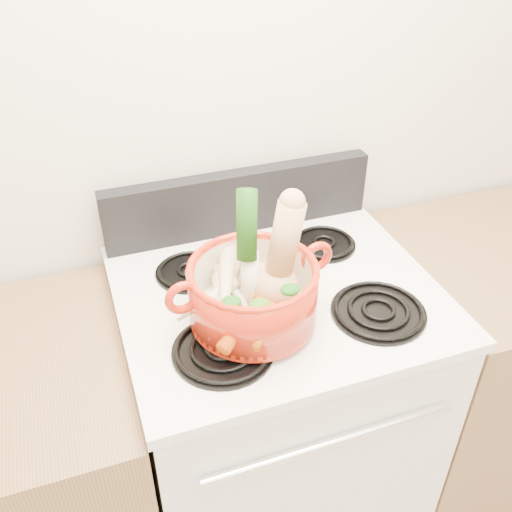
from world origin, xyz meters
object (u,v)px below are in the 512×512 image
object	(u,v)px
squash	(277,256)
dutch_oven	(253,293)
leek	(250,250)
stove_body	(274,419)

from	to	relation	value
squash	dutch_oven	bearing A→B (deg)	-162.10
dutch_oven	leek	xyz separation A→B (m)	(0.00, 0.02, 0.10)
stove_body	leek	xyz separation A→B (m)	(-0.10, -0.07, 0.68)
stove_body	squash	bearing A→B (deg)	-114.91
dutch_oven	squash	bearing A→B (deg)	-4.41
stove_body	squash	distance (m)	0.67
dutch_oven	leek	distance (m)	0.10
dutch_oven	leek	size ratio (longest dim) A/B	0.99
stove_body	leek	world-z (taller)	leek
dutch_oven	squash	distance (m)	0.10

